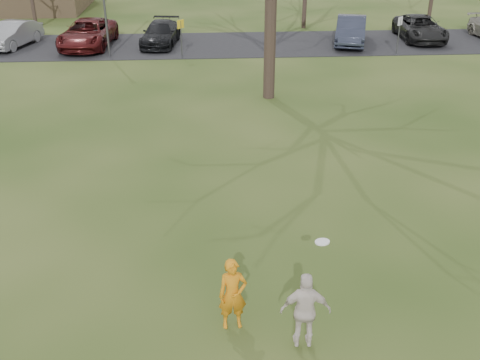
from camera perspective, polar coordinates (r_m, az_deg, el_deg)
name	(u,v)px	position (r m, az deg, el deg)	size (l,w,h in m)	color
ground	(253,334)	(11.86, 1.33, -15.35)	(120.00, 120.00, 0.00)	#1E380F
parking_strip	(217,45)	(34.68, -2.36, 13.55)	(62.00, 6.50, 0.04)	black
player_defender	(233,294)	(11.54, -0.75, -11.52)	(0.58, 0.38, 1.60)	orange
car_1	(13,34)	(36.45, -21.99, 13.53)	(1.51, 4.32, 1.42)	gray
car_2	(88,33)	(35.00, -15.17, 14.13)	(2.57, 5.57, 1.55)	#4B1112
car_3	(161,34)	(34.68, -8.05, 14.48)	(1.87, 4.59, 1.33)	black
car_5	(351,30)	(35.23, 11.16, 14.65)	(1.67, 4.79, 1.58)	#282D3D
car_6	(420,28)	(37.35, 17.79, 14.45)	(2.36, 5.11, 1.42)	black
catching_play	(306,310)	(11.01, 6.66, -12.98)	(0.99, 0.56, 2.27)	silver
sign_yellow	(181,32)	(31.45, -6.01, 14.72)	(0.35, 0.35, 2.08)	#47474C
sign_white	(399,29)	(33.25, 15.85, 14.55)	(0.35, 0.35, 2.08)	#47474C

